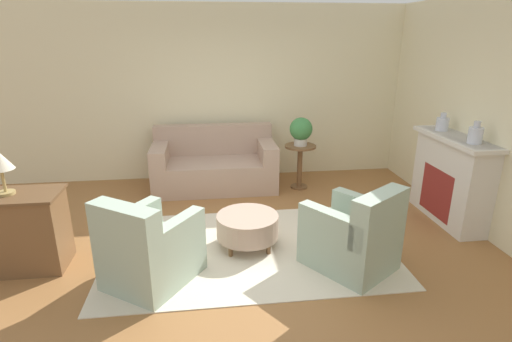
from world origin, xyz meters
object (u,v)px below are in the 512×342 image
(dresser, at_px, (14,230))
(potted_plant_on_side_table, at_px, (301,130))
(couch, at_px, (215,166))
(vase_mantel_near, at_px, (442,123))
(ottoman_table, at_px, (248,226))
(side_table, at_px, (300,160))
(armchair_left, at_px, (148,250))
(vase_mantel_far, at_px, (475,135))
(armchair_right, at_px, (354,237))

(dresser, relative_size, potted_plant_on_side_table, 2.30)
(couch, distance_m, vase_mantel_near, 3.34)
(ottoman_table, height_order, side_table, side_table)
(side_table, distance_m, vase_mantel_near, 2.08)
(ottoman_table, relative_size, dresser, 0.71)
(vase_mantel_near, height_order, potted_plant_on_side_table, vase_mantel_near)
(armchair_left, bearing_deg, side_table, 49.11)
(armchair_left, distance_m, side_table, 3.11)
(ottoman_table, bearing_deg, vase_mantel_near, 15.19)
(ottoman_table, height_order, vase_mantel_near, vase_mantel_near)
(couch, height_order, side_table, couch)
(potted_plant_on_side_table, bearing_deg, dresser, -150.90)
(couch, height_order, potted_plant_on_side_table, potted_plant_on_side_table)
(couch, bearing_deg, vase_mantel_far, -33.09)
(armchair_left, height_order, side_table, armchair_left)
(ottoman_table, xyz_separation_m, potted_plant_on_side_table, (1.01, 1.76, 0.68))
(vase_mantel_far, bearing_deg, side_table, 133.64)
(dresser, bearing_deg, potted_plant_on_side_table, 29.10)
(armchair_right, bearing_deg, potted_plant_on_side_table, 90.52)
(vase_mantel_far, bearing_deg, vase_mantel_near, 90.00)
(ottoman_table, bearing_deg, couch, 99.04)
(ottoman_table, bearing_deg, side_table, 60.10)
(dresser, bearing_deg, ottoman_table, 3.32)
(side_table, bearing_deg, vase_mantel_near, -32.58)
(side_table, bearing_deg, ottoman_table, -119.90)
(armchair_left, distance_m, dresser, 1.46)
(armchair_left, distance_m, potted_plant_on_side_table, 3.16)
(armchair_right, relative_size, vase_mantel_near, 4.60)
(dresser, height_order, vase_mantel_far, vase_mantel_far)
(potted_plant_on_side_table, bearing_deg, couch, 170.71)
(couch, relative_size, potted_plant_on_side_table, 4.37)
(armchair_right, xyz_separation_m, potted_plant_on_side_table, (-0.02, 2.35, 0.58))
(vase_mantel_far, height_order, potted_plant_on_side_table, vase_mantel_far)
(armchair_right, height_order, vase_mantel_near, vase_mantel_near)
(armchair_right, bearing_deg, ottoman_table, 150.50)
(ottoman_table, height_order, dresser, dresser)
(vase_mantel_far, relative_size, potted_plant_on_side_table, 0.60)
(couch, height_order, ottoman_table, couch)
(armchair_right, bearing_deg, couch, 117.75)
(side_table, bearing_deg, armchair_left, -130.89)
(armchair_left, distance_m, vase_mantel_far, 3.83)
(armchair_left, bearing_deg, armchair_right, 0.00)
(ottoman_table, distance_m, side_table, 2.05)
(vase_mantel_near, bearing_deg, couch, 156.93)
(couch, xyz_separation_m, side_table, (1.33, -0.22, 0.12))
(armchair_left, relative_size, potted_plant_on_side_table, 2.47)
(potted_plant_on_side_table, bearing_deg, vase_mantel_far, -46.36)
(couch, distance_m, armchair_left, 2.66)
(armchair_right, height_order, side_table, armchair_right)
(couch, height_order, vase_mantel_near, vase_mantel_near)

